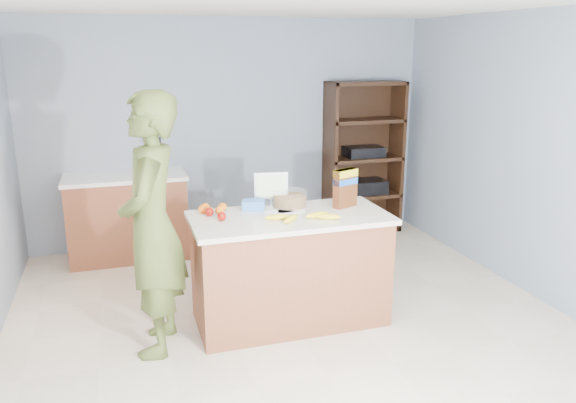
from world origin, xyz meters
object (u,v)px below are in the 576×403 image
object	(u,v)px
tv	(271,187)
cereal_box	(345,185)
person	(152,226)
counter_peninsula	(290,273)
shelving_unit	(362,160)

from	to	relation	value
tv	cereal_box	world-z (taller)	cereal_box
person	tv	bearing A→B (deg)	126.82
counter_peninsula	cereal_box	size ratio (longest dim) A/B	4.92
counter_peninsula	person	size ratio (longest dim) A/B	0.82
counter_peninsula	tv	distance (m)	0.73
tv	cereal_box	bearing A→B (deg)	-22.18
counter_peninsula	tv	bearing A→B (deg)	100.44
tv	cereal_box	size ratio (longest dim) A/B	0.89
shelving_unit	cereal_box	xyz separation A→B (m)	(-1.04, -1.95, 0.22)
shelving_unit	tv	bearing A→B (deg)	-133.15
person	tv	size ratio (longest dim) A/B	6.75
counter_peninsula	cereal_box	world-z (taller)	cereal_box
person	cereal_box	size ratio (longest dim) A/B	6.00
counter_peninsula	tv	xyz separation A→B (m)	(-0.06, 0.33, 0.64)
counter_peninsula	person	xyz separation A→B (m)	(-1.06, -0.12, 0.54)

